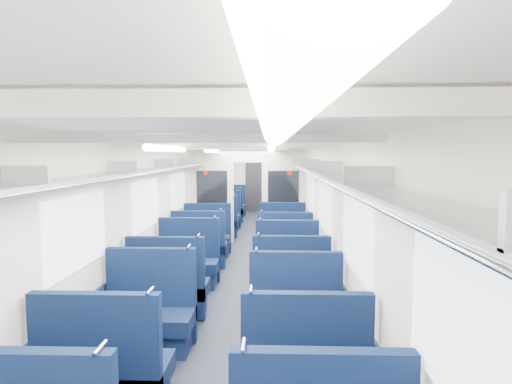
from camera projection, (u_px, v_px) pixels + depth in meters
floor at (238, 283)px, 7.11m from camera, size 2.80×18.00×0.01m
ceiling at (237, 145)px, 6.90m from camera, size 2.80×18.00×0.01m
wall_left at (155, 215)px, 7.05m from camera, size 0.02×18.00×2.35m
dado_left at (157, 262)px, 7.13m from camera, size 0.03×17.90×0.70m
wall_right at (321, 216)px, 6.96m from camera, size 0.02×18.00×2.35m
dado_right at (319, 264)px, 7.04m from camera, size 0.03×17.90×0.70m
wall_far at (255, 181)px, 15.97m from camera, size 2.80×0.02×2.35m
luggage_rack_left at (165, 168)px, 6.97m from camera, size 0.36×17.40×0.18m
luggage_rack_right at (310, 168)px, 6.90m from camera, size 0.36×17.40×0.18m
windows at (235, 204)px, 6.53m from camera, size 2.78×15.60×0.75m
ceiling_fittings at (236, 149)px, 6.65m from camera, size 2.70×16.06×0.11m
end_door at (255, 186)px, 15.92m from camera, size 0.75×0.06×2.00m
bulkhead at (248, 194)px, 10.23m from camera, size 2.80×0.10×2.35m
seat_8 at (105, 377)px, 3.45m from camera, size 1.04×0.57×1.16m
seat_9 at (304, 377)px, 3.45m from camera, size 1.04×0.57×1.16m
seat_10 at (149, 317)px, 4.71m from camera, size 1.04×0.57×1.16m
seat_11 at (296, 324)px, 4.53m from camera, size 1.04×0.57×1.16m
seat_12 at (169, 290)px, 5.65m from camera, size 1.04×0.57×1.16m
seat_13 at (291, 289)px, 5.70m from camera, size 1.04×0.57×1.16m
seat_14 at (188, 264)px, 6.98m from camera, size 1.04×0.57×1.16m
seat_15 at (287, 268)px, 6.74m from camera, size 1.04×0.57×1.16m
seat_16 at (199, 249)px, 8.13m from camera, size 1.04×0.57×1.16m
seat_17 at (285, 251)px, 7.96m from camera, size 1.04×0.57×1.16m
seat_18 at (207, 239)px, 9.07m from camera, size 1.04×0.57×1.16m
seat_19 at (282, 237)px, 9.24m from camera, size 1.04×0.57×1.16m
seat_20 at (218, 223)px, 11.11m from camera, size 1.04×0.57×1.16m
seat_21 at (280, 223)px, 11.20m from camera, size 1.04×0.57×1.16m
seat_22 at (223, 217)px, 12.25m from camera, size 1.04×0.57×1.16m
seat_23 at (279, 217)px, 12.25m from camera, size 1.04×0.57×1.16m
seat_24 at (227, 211)px, 13.51m from camera, size 1.04×0.57×1.16m
seat_25 at (278, 211)px, 13.43m from camera, size 1.04×0.57×1.16m
seat_26 at (231, 207)px, 14.66m from camera, size 1.04×0.57×1.16m
seat_27 at (278, 207)px, 14.49m from camera, size 1.04×0.57×1.16m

